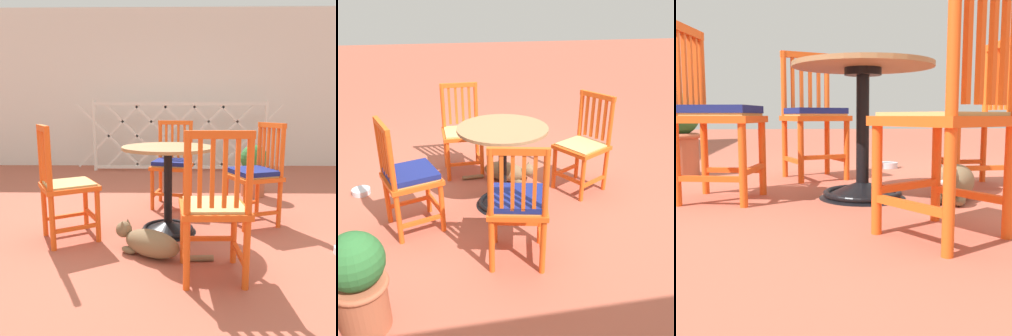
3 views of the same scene
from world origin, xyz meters
TOP-DOWN VIEW (x-y plane):
  - ground_plane at (0.00, 0.00)m, footprint 24.00×24.00m
  - cafe_table at (-0.04, 0.20)m, footprint 0.76×0.76m
  - orange_chair_tucked_in at (0.25, -0.58)m, footprint 0.41×0.41m
  - orange_chair_at_corner at (0.74, 0.42)m, footprint 0.51×0.51m
  - orange_chair_facing_out at (-0.01, 0.97)m, footprint 0.48×0.48m
  - orange_chair_near_fence at (-0.84, 0.02)m, footprint 0.55×0.55m
  - tabby_cat at (-0.18, -0.27)m, footprint 0.71×0.40m
  - terracotta_planter at (0.97, 1.42)m, footprint 0.32×0.32m
  - pet_water_bowl at (1.25, -0.24)m, footprint 0.17×0.17m

SIDE VIEW (x-z plane):
  - ground_plane at x=0.00m, z-range 0.00..0.00m
  - pet_water_bowl at x=1.25m, z-range 0.00..0.05m
  - tabby_cat at x=-0.18m, z-range -0.02..0.21m
  - cafe_table at x=-0.04m, z-range -0.08..0.65m
  - terracotta_planter at x=0.97m, z-range 0.02..0.64m
  - orange_chair_tucked_in at x=0.25m, z-range -0.02..0.89m
  - orange_chair_near_fence at x=-0.84m, z-range -0.02..0.89m
  - orange_chair_at_corner at x=0.74m, z-range -0.01..0.90m
  - orange_chair_facing_out at x=-0.01m, z-range -0.01..0.90m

